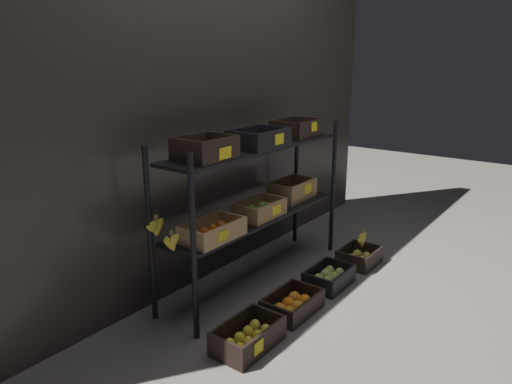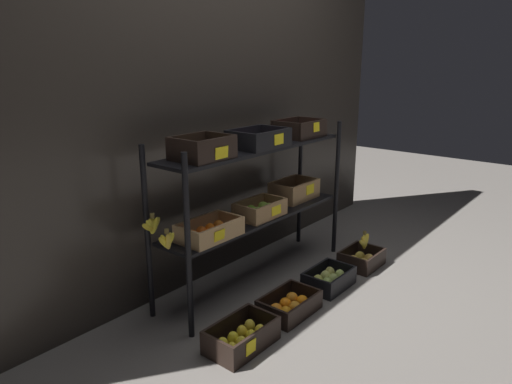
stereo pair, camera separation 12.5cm
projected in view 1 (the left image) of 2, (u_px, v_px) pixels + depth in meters
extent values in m
plane|color=#605B56|center=(256.00, 279.00, 3.20)|extent=(10.00, 10.00, 0.00)
cube|color=#2D2823|center=(212.00, 106.00, 3.10)|extent=(3.90, 0.12, 2.30)
cylinder|color=black|center=(193.00, 250.00, 2.39)|extent=(0.03, 0.03, 1.01)
cylinder|color=black|center=(333.00, 188.00, 3.55)|extent=(0.03, 0.03, 1.01)
cylinder|color=black|center=(150.00, 236.00, 2.58)|extent=(0.03, 0.03, 1.01)
cylinder|color=black|center=(296.00, 181.00, 3.74)|extent=(0.03, 0.03, 1.01)
cube|color=black|center=(256.00, 217.00, 3.08)|extent=(1.47, 0.30, 0.02)
cube|color=black|center=(256.00, 148.00, 2.96)|extent=(1.47, 0.30, 0.02)
cube|color=tan|center=(213.00, 238.00, 2.68)|extent=(0.37, 0.22, 0.01)
cube|color=tan|center=(226.00, 233.00, 2.61)|extent=(0.37, 0.02, 0.09)
cube|color=tan|center=(200.00, 225.00, 2.73)|extent=(0.37, 0.02, 0.09)
cube|color=tan|center=(190.00, 238.00, 2.53)|extent=(0.02, 0.18, 0.09)
cube|color=tan|center=(232.00, 221.00, 2.81)|extent=(0.02, 0.18, 0.09)
sphere|color=orange|center=(204.00, 238.00, 2.58)|extent=(0.06, 0.06, 0.06)
sphere|color=orange|center=(212.00, 234.00, 2.63)|extent=(0.06, 0.06, 0.06)
sphere|color=orange|center=(221.00, 231.00, 2.68)|extent=(0.06, 0.06, 0.06)
sphere|color=orange|center=(229.00, 228.00, 2.74)|extent=(0.06, 0.06, 0.06)
sphere|color=orange|center=(196.00, 236.00, 2.61)|extent=(0.06, 0.06, 0.06)
sphere|color=orange|center=(204.00, 232.00, 2.67)|extent=(0.06, 0.06, 0.06)
sphere|color=orange|center=(213.00, 229.00, 2.72)|extent=(0.06, 0.06, 0.06)
sphere|color=orange|center=(221.00, 225.00, 2.78)|extent=(0.06, 0.06, 0.06)
cube|color=yellow|center=(223.00, 236.00, 2.58)|extent=(0.08, 0.01, 0.06)
cube|color=#A87F51|center=(260.00, 216.00, 3.06)|extent=(0.33, 0.21, 0.01)
cube|color=#A87F51|center=(272.00, 210.00, 2.99)|extent=(0.33, 0.02, 0.10)
cube|color=#A87F51|center=(249.00, 205.00, 3.10)|extent=(0.33, 0.02, 0.10)
cube|color=#A87F51|center=(245.00, 214.00, 2.93)|extent=(0.02, 0.17, 0.10)
cube|color=#A87F51|center=(274.00, 202.00, 3.17)|extent=(0.02, 0.17, 0.10)
sphere|color=#82B344|center=(259.00, 213.00, 2.99)|extent=(0.07, 0.07, 0.07)
sphere|color=#94C147|center=(269.00, 208.00, 3.08)|extent=(0.07, 0.07, 0.07)
sphere|color=#82C332|center=(252.00, 211.00, 3.02)|extent=(0.07, 0.07, 0.07)
sphere|color=#90BD3A|center=(263.00, 207.00, 3.11)|extent=(0.07, 0.07, 0.07)
cube|color=yellow|center=(277.00, 210.00, 3.01)|extent=(0.09, 0.01, 0.06)
cube|color=#A87F51|center=(292.00, 197.00, 3.46)|extent=(0.35, 0.22, 0.01)
cube|color=#A87F51|center=(304.00, 191.00, 3.38)|extent=(0.35, 0.02, 0.13)
cube|color=#A87F51|center=(280.00, 186.00, 3.50)|extent=(0.35, 0.02, 0.13)
cube|color=#A87F51|center=(279.00, 194.00, 3.31)|extent=(0.02, 0.19, 0.13)
cube|color=#A87F51|center=(304.00, 184.00, 3.57)|extent=(0.02, 0.19, 0.13)
ellipsoid|color=brown|center=(288.00, 196.00, 3.35)|extent=(0.05, 0.05, 0.07)
ellipsoid|color=brown|center=(293.00, 194.00, 3.40)|extent=(0.05, 0.05, 0.07)
ellipsoid|color=brown|center=(298.00, 192.00, 3.45)|extent=(0.05, 0.05, 0.07)
ellipsoid|color=brown|center=(303.00, 190.00, 3.51)|extent=(0.05, 0.05, 0.07)
ellipsoid|color=brown|center=(280.00, 194.00, 3.40)|extent=(0.05, 0.05, 0.07)
ellipsoid|color=brown|center=(286.00, 192.00, 3.45)|extent=(0.05, 0.05, 0.07)
ellipsoid|color=brown|center=(291.00, 191.00, 3.49)|extent=(0.05, 0.05, 0.07)
ellipsoid|color=brown|center=(296.00, 189.00, 3.54)|extent=(0.05, 0.05, 0.07)
cube|color=yellow|center=(308.00, 189.00, 3.40)|extent=(0.10, 0.00, 0.07)
cube|color=black|center=(205.00, 158.00, 2.57)|extent=(0.30, 0.25, 0.01)
cube|color=black|center=(221.00, 149.00, 2.49)|extent=(0.30, 0.02, 0.12)
cube|color=black|center=(189.00, 145.00, 2.62)|extent=(0.30, 0.02, 0.12)
cube|color=black|center=(186.00, 151.00, 2.44)|extent=(0.02, 0.22, 0.12)
cube|color=black|center=(222.00, 143.00, 2.66)|extent=(0.02, 0.22, 0.12)
sphere|color=#CEC254|center=(204.00, 153.00, 2.50)|extent=(0.07, 0.07, 0.07)
sphere|color=#DDBE4F|center=(216.00, 150.00, 2.57)|extent=(0.07, 0.07, 0.07)
sphere|color=gold|center=(194.00, 151.00, 2.54)|extent=(0.07, 0.07, 0.07)
sphere|color=#D9C056|center=(207.00, 149.00, 2.62)|extent=(0.07, 0.07, 0.07)
cube|color=yellow|center=(225.00, 153.00, 2.50)|extent=(0.10, 0.01, 0.06)
cube|color=black|center=(258.00, 146.00, 2.93)|extent=(0.36, 0.26, 0.01)
cube|color=black|center=(275.00, 139.00, 2.85)|extent=(0.36, 0.02, 0.10)
cube|color=black|center=(243.00, 135.00, 2.99)|extent=(0.36, 0.02, 0.10)
cube|color=black|center=(241.00, 141.00, 2.79)|extent=(0.02, 0.23, 0.10)
cube|color=black|center=(274.00, 134.00, 3.05)|extent=(0.02, 0.23, 0.10)
sphere|color=#6C3050|center=(255.00, 145.00, 2.81)|extent=(0.05, 0.05, 0.05)
sphere|color=#5D2944|center=(261.00, 143.00, 2.85)|extent=(0.05, 0.05, 0.05)
sphere|color=#57255D|center=(266.00, 142.00, 2.89)|extent=(0.05, 0.05, 0.05)
sphere|color=#651947|center=(272.00, 141.00, 2.93)|extent=(0.05, 0.05, 0.05)
sphere|color=#561E46|center=(276.00, 140.00, 2.98)|extent=(0.05, 0.05, 0.05)
sphere|color=#6A254A|center=(248.00, 144.00, 2.84)|extent=(0.05, 0.05, 0.05)
sphere|color=#562F5B|center=(253.00, 142.00, 2.88)|extent=(0.05, 0.05, 0.05)
sphere|color=#681F54|center=(259.00, 141.00, 2.92)|extent=(0.05, 0.05, 0.05)
sphere|color=#572848|center=(264.00, 140.00, 2.97)|extent=(0.05, 0.05, 0.05)
sphere|color=#541845|center=(269.00, 139.00, 3.01)|extent=(0.05, 0.05, 0.05)
sphere|color=#661755|center=(240.00, 143.00, 2.88)|extent=(0.05, 0.05, 0.05)
sphere|color=#5A2050|center=(246.00, 142.00, 2.92)|extent=(0.05, 0.05, 0.05)
sphere|color=#59255D|center=(251.00, 140.00, 2.96)|extent=(0.05, 0.05, 0.05)
sphere|color=#5A2B51|center=(256.00, 139.00, 3.00)|extent=(0.05, 0.05, 0.05)
sphere|color=#5E1F49|center=(261.00, 138.00, 3.05)|extent=(0.05, 0.05, 0.05)
cube|color=yellow|center=(279.00, 139.00, 2.87)|extent=(0.09, 0.00, 0.06)
cube|color=black|center=(296.00, 136.00, 3.33)|extent=(0.33, 0.26, 0.01)
cube|color=black|center=(311.00, 129.00, 3.24)|extent=(0.33, 0.02, 0.11)
cube|color=black|center=(283.00, 126.00, 3.38)|extent=(0.33, 0.02, 0.11)
cube|color=black|center=(284.00, 130.00, 3.19)|extent=(0.02, 0.22, 0.11)
cube|color=black|center=(308.00, 125.00, 3.43)|extent=(0.02, 0.22, 0.11)
sphere|color=red|center=(297.00, 131.00, 3.25)|extent=(0.07, 0.07, 0.07)
sphere|color=red|center=(305.00, 129.00, 3.33)|extent=(0.07, 0.07, 0.07)
sphere|color=red|center=(289.00, 130.00, 3.29)|extent=(0.07, 0.07, 0.07)
sphere|color=red|center=(296.00, 128.00, 3.38)|extent=(0.07, 0.07, 0.07)
cube|color=yellow|center=(314.00, 127.00, 3.25)|extent=(0.07, 0.01, 0.06)
cylinder|color=brown|center=(171.00, 232.00, 2.41)|extent=(0.02, 0.02, 0.02)
ellipsoid|color=yellow|center=(169.00, 244.00, 2.41)|extent=(0.08, 0.03, 0.09)
ellipsoid|color=yellow|center=(169.00, 243.00, 2.42)|extent=(0.06, 0.03, 0.09)
ellipsoid|color=yellow|center=(173.00, 243.00, 2.42)|extent=(0.03, 0.03, 0.09)
ellipsoid|color=yellow|center=(173.00, 242.00, 2.43)|extent=(0.06, 0.03, 0.09)
ellipsoid|color=yellow|center=(175.00, 241.00, 2.44)|extent=(0.08, 0.03, 0.09)
cylinder|color=brown|center=(156.00, 217.00, 2.45)|extent=(0.02, 0.02, 0.02)
ellipsoid|color=yellow|center=(153.00, 229.00, 2.45)|extent=(0.10, 0.03, 0.08)
ellipsoid|color=yellow|center=(154.00, 228.00, 2.46)|extent=(0.07, 0.03, 0.10)
ellipsoid|color=yellow|center=(155.00, 228.00, 2.47)|extent=(0.05, 0.03, 0.10)
ellipsoid|color=yellow|center=(156.00, 227.00, 2.48)|extent=(0.05, 0.03, 0.10)
ellipsoid|color=yellow|center=(159.00, 227.00, 2.48)|extent=(0.07, 0.03, 0.10)
ellipsoid|color=gold|center=(159.00, 226.00, 2.49)|extent=(0.09, 0.03, 0.09)
cube|color=black|center=(248.00, 346.00, 2.45)|extent=(0.38, 0.23, 0.01)
cube|color=black|center=(265.00, 342.00, 2.37)|extent=(0.38, 0.02, 0.12)
cube|color=black|center=(232.00, 328.00, 2.49)|extent=(0.38, 0.02, 0.12)
cube|color=black|center=(225.00, 351.00, 2.29)|extent=(0.02, 0.20, 0.12)
cube|color=black|center=(268.00, 319.00, 2.57)|extent=(0.02, 0.20, 0.12)
ellipsoid|color=yellow|center=(240.00, 350.00, 2.34)|extent=(0.06, 0.06, 0.08)
ellipsoid|color=yellow|center=(248.00, 344.00, 2.39)|extent=(0.06, 0.06, 0.08)
ellipsoid|color=yellow|center=(258.00, 337.00, 2.45)|extent=(0.06, 0.06, 0.08)
ellipsoid|color=yellow|center=(266.00, 331.00, 2.50)|extent=(0.06, 0.06, 0.08)
ellipsoid|color=yellow|center=(230.00, 345.00, 2.38)|extent=(0.06, 0.06, 0.08)
ellipsoid|color=yellow|center=(239.00, 339.00, 2.43)|extent=(0.06, 0.06, 0.08)
ellipsoid|color=yellow|center=(248.00, 333.00, 2.49)|extent=(0.06, 0.06, 0.08)
ellipsoid|color=yellow|center=(255.00, 326.00, 2.54)|extent=(0.06, 0.06, 0.08)
cube|color=yellow|center=(259.00, 347.00, 2.31)|extent=(0.07, 0.01, 0.07)
cube|color=black|center=(292.00, 311.00, 2.78)|extent=(0.36, 0.24, 0.01)
cube|color=black|center=(309.00, 308.00, 2.70)|extent=(0.36, 0.02, 0.10)
cube|color=black|center=(277.00, 297.00, 2.83)|extent=(0.36, 0.02, 0.10)
cube|color=black|center=(276.00, 315.00, 2.64)|extent=(0.02, 0.21, 0.10)
cube|color=black|center=(307.00, 291.00, 2.90)|extent=(0.02, 0.21, 0.10)
sphere|color=orange|center=(289.00, 312.00, 2.69)|extent=(0.07, 0.07, 0.07)
sphere|color=orange|center=(298.00, 306.00, 2.75)|extent=(0.07, 0.07, 0.07)
sphere|color=orange|center=(305.00, 300.00, 2.82)|extent=(0.07, 0.07, 0.07)
sphere|color=orange|center=(280.00, 309.00, 2.72)|extent=(0.07, 0.07, 0.07)
sphere|color=orange|center=(288.00, 303.00, 2.79)|extent=(0.07, 0.07, 0.07)
sphere|color=orange|center=(294.00, 297.00, 2.85)|extent=(0.07, 0.07, 0.07)
cube|color=black|center=(329.00, 284.00, 3.11)|extent=(0.33, 0.23, 0.01)
cube|color=black|center=(344.00, 280.00, 3.03)|extent=(0.33, 0.02, 0.11)
cube|color=black|center=(315.00, 272.00, 3.16)|extent=(0.33, 0.02, 0.11)
cube|color=black|center=(317.00, 285.00, 2.97)|extent=(0.02, 0.20, 0.11)
cube|color=black|center=(340.00, 268.00, 3.22)|extent=(0.02, 0.20, 0.11)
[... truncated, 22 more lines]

